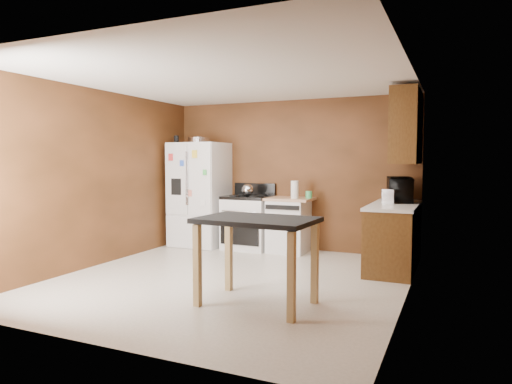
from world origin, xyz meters
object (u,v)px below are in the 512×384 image
Objects in this scene: pen_cup at (176,139)px; microwave at (400,191)px; refrigerator at (199,194)px; island at (257,232)px; toaster at (391,196)px; roasting_pan at (199,140)px; paper_towel at (295,190)px; dishwasher at (289,224)px; kettle at (248,190)px; green_canister at (309,195)px; gas_range at (248,222)px.

pen_cup reaches higher than microwave.
refrigerator is 1.48× the size of island.
roasting_pan is at bearing -174.33° from toaster.
paper_towel is 0.60m from dishwasher.
kettle is 0.83m from paper_towel.
toaster reaches higher than green_canister.
paper_towel is 1.77m from refrigerator.
refrigerator is at bearing -177.04° from green_canister.
microwave is at bearing -3.60° from gas_range.
refrigerator is at bearing 42.17° from roasting_pan.
refrigerator is 3.46m from island.
gas_range is 3.02m from island.
island is (2.64, -2.51, -1.10)m from pen_cup.
microwave is (0.08, 0.25, 0.06)m from toaster.
green_canister is (0.20, 0.12, -0.08)m from paper_towel.
microwave is at bearing -7.91° from green_canister.
paper_towel reaches higher than toaster.
roasting_pan is at bearing 16.69° from pen_cup.
refrigerator is (-3.29, 0.34, -0.10)m from toaster.
pen_cup reaches higher than roasting_pan.
island is (-1.04, -2.28, -0.24)m from toaster.
refrigerator is at bearing -177.01° from dishwasher.
roasting_pan reaches higher than dishwasher.
paper_towel is 0.16× the size of refrigerator.
gas_range is at bearing 3.88° from roasting_pan.
toaster is (2.36, -0.34, -0.00)m from kettle.
microwave is (3.77, 0.02, -0.80)m from pen_cup.
toaster is at bearing -5.95° from refrigerator.
toaster reaches higher than island.
gas_range is at bearing 110.20° from kettle.
kettle is 0.23× the size of dishwasher.
roasting_pan is 3.47m from microwave.
green_canister is at bearing 2.23° from gas_range.
kettle is 1.76× the size of green_canister.
microwave is at bearing 0.35° from pen_cup.
paper_towel is 1.61m from microwave.
toaster is at bearing 65.49° from island.
microwave reaches higher than gas_range.
paper_towel is at bearing -0.66° from roasting_pan.
kettle is at bearing -176.53° from toaster.
microwave reaches higher than kettle.
pen_cup is at bearing -163.19° from refrigerator.
green_canister is at bearing 69.56° from microwave.
kettle is 0.17× the size of island.
paper_towel is at bearing -37.97° from dishwasher.
dishwasher is (-0.14, 0.11, -0.58)m from paper_towel.
pen_cup is 0.22× the size of microwave.
refrigerator reaches higher than island.
gas_range is (-0.86, 0.08, -0.57)m from paper_towel.
refrigerator reaches higher than dishwasher.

